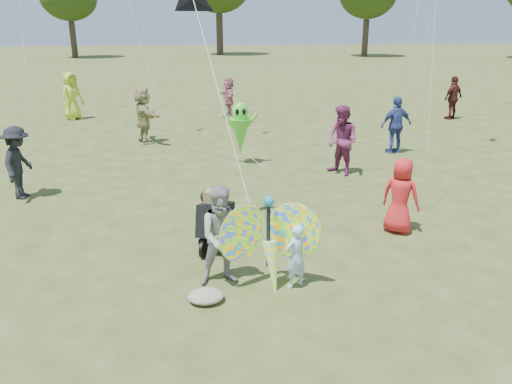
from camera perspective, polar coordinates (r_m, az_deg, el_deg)
ground at (r=7.50m, az=2.96°, el=-11.66°), size 160.00×160.00×0.00m
child_girl at (r=7.50m, az=4.55°, el=-7.35°), size 0.43×0.38×1.00m
adult_man at (r=7.50m, az=-3.75°, el=-5.02°), size 0.81×0.66×1.55m
grey_bag at (r=7.33m, az=-5.75°, el=-11.76°), size 0.52×0.43×0.17m
crowd_a at (r=9.71m, az=16.19°, el=-0.42°), size 0.83×0.81×1.44m
crowd_b at (r=12.34m, az=-25.51°, el=3.04°), size 0.70×1.11×1.65m
crowd_c at (r=15.68m, az=15.73°, el=7.37°), size 1.06×0.59×1.71m
crowd_d at (r=16.80m, az=-12.72°, el=8.55°), size 1.18×1.77×1.83m
crowd_e at (r=13.08m, az=9.82°, el=5.80°), size 1.05×1.11×1.80m
crowd_g at (r=21.81m, az=-20.32°, el=10.25°), size 1.06×1.10×1.89m
crowd_h at (r=22.06m, az=21.60°, el=9.98°), size 1.10×0.84×1.74m
crowd_j at (r=21.54m, az=-3.14°, el=10.86°), size 0.67×1.51×1.58m
jogging_stroller at (r=8.75m, az=-4.66°, el=-2.59°), size 0.74×1.14×1.09m
butterfly_kite at (r=7.42m, az=1.60°, el=-5.91°), size 1.74×0.75×1.64m
delta_kite_rig at (r=9.04m, az=-7.15°, el=20.89°), size 1.16×2.44×3.34m
alien_kite at (r=13.87m, az=-1.82°, el=7.11°), size 1.12×0.69×1.74m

